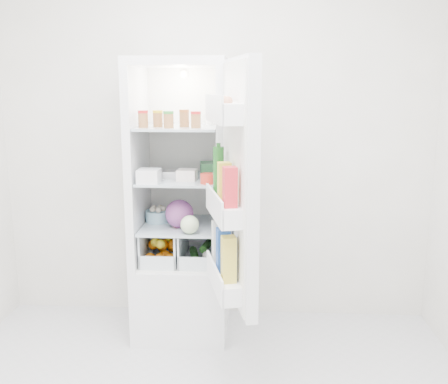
# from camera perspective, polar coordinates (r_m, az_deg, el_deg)

# --- Properties ---
(room_walls) EXTENTS (3.02, 3.02, 2.61)m
(room_walls) POSITION_cam_1_polar(r_m,az_deg,el_deg) (1.96, -4.56, 10.84)
(room_walls) COLOR beige
(room_walls) RESTS_ON ground
(refrigerator) EXTENTS (0.60, 0.60, 1.80)m
(refrigerator) POSITION_cam_1_polar(r_m,az_deg,el_deg) (3.37, -4.73, -4.74)
(refrigerator) COLOR silver
(refrigerator) RESTS_ON ground
(shelf_low) EXTENTS (0.49, 0.53, 0.01)m
(shelf_low) POSITION_cam_1_polar(r_m,az_deg,el_deg) (3.29, -4.90, -3.80)
(shelf_low) COLOR #A5B5C1
(shelf_low) RESTS_ON refrigerator
(shelf_mid) EXTENTS (0.49, 0.53, 0.02)m
(shelf_mid) POSITION_cam_1_polar(r_m,az_deg,el_deg) (3.22, -5.00, 1.52)
(shelf_mid) COLOR #A5B5C1
(shelf_mid) RESTS_ON refrigerator
(shelf_top) EXTENTS (0.49, 0.53, 0.02)m
(shelf_top) POSITION_cam_1_polar(r_m,az_deg,el_deg) (3.17, -5.11, 7.40)
(shelf_top) COLOR #A5B5C1
(shelf_top) RESTS_ON refrigerator
(crisper_left) EXTENTS (0.23, 0.46, 0.22)m
(crisper_left) POSITION_cam_1_polar(r_m,az_deg,el_deg) (3.34, -6.95, -5.90)
(crisper_left) COLOR silver
(crisper_left) RESTS_ON refrigerator
(crisper_right) EXTENTS (0.23, 0.46, 0.22)m
(crisper_right) POSITION_cam_1_polar(r_m,az_deg,el_deg) (3.31, -2.75, -6.02)
(crisper_right) COLOR silver
(crisper_right) RESTS_ON refrigerator
(condiment_jars) EXTENTS (0.38, 0.16, 0.08)m
(condiment_jars) POSITION_cam_1_polar(r_m,az_deg,el_deg) (3.06, -6.20, 8.15)
(condiment_jars) COLOR #B21919
(condiment_jars) RESTS_ON shelf_top
(squeeze_bottle) EXTENTS (0.07, 0.07, 0.17)m
(squeeze_bottle) POSITION_cam_1_polar(r_m,az_deg,el_deg) (3.26, -1.65, 9.20)
(squeeze_bottle) COLOR white
(squeeze_bottle) RESTS_ON shelf_top
(tub_white) EXTENTS (0.13, 0.13, 0.08)m
(tub_white) POSITION_cam_1_polar(r_m,az_deg,el_deg) (3.05, -8.57, 1.82)
(tub_white) COLOR white
(tub_white) RESTS_ON shelf_mid
(tub_cream) EXTENTS (0.12, 0.12, 0.07)m
(tub_cream) POSITION_cam_1_polar(r_m,az_deg,el_deg) (3.11, -4.24, 1.97)
(tub_cream) COLOR white
(tub_cream) RESTS_ON shelf_mid
(tin_red) EXTENTS (0.12, 0.12, 0.06)m
(tin_red) POSITION_cam_1_polar(r_m,az_deg,el_deg) (3.00, -1.86, 1.55)
(tin_red) COLOR red
(tin_red) RESTS_ON shelf_mid
(foil_tray) EXTENTS (0.19, 0.15, 0.04)m
(foil_tray) POSITION_cam_1_polar(r_m,az_deg,el_deg) (3.23, -6.13, 2.08)
(foil_tray) COLOR silver
(foil_tray) RESTS_ON shelf_mid
(tub_green) EXTENTS (0.13, 0.16, 0.08)m
(tub_green) POSITION_cam_1_polar(r_m,az_deg,el_deg) (3.31, -1.79, 2.70)
(tub_green) COLOR #419150
(tub_green) RESTS_ON shelf_mid
(red_cabbage) EXTENTS (0.18, 0.18, 0.18)m
(red_cabbage) POSITION_cam_1_polar(r_m,az_deg,el_deg) (3.19, -5.12, -2.48)
(red_cabbage) COLOR #5B2162
(red_cabbage) RESTS_ON shelf_low
(bell_pepper) EXTENTS (0.10, 0.10, 0.10)m
(bell_pepper) POSITION_cam_1_polar(r_m,az_deg,el_deg) (3.20, -5.35, -3.16)
(bell_pepper) COLOR red
(bell_pepper) RESTS_ON shelf_low
(mushroom_bowl) EXTENTS (0.19, 0.19, 0.07)m
(mushroom_bowl) POSITION_cam_1_polar(r_m,az_deg,el_deg) (3.35, -7.57, -2.74)
(mushroom_bowl) COLOR #98CCE3
(mushroom_bowl) RESTS_ON shelf_low
(salad_bag) EXTENTS (0.11, 0.11, 0.11)m
(salad_bag) POSITION_cam_1_polar(r_m,az_deg,el_deg) (3.06, -3.94, -3.74)
(salad_bag) COLOR beige
(salad_bag) RESTS_ON shelf_low
(citrus_pile) EXTENTS (0.20, 0.31, 0.16)m
(citrus_pile) POSITION_cam_1_polar(r_m,az_deg,el_deg) (3.33, -6.97, -6.50)
(citrus_pile) COLOR orange
(citrus_pile) RESTS_ON refrigerator
(veg_pile) EXTENTS (0.16, 0.30, 0.10)m
(veg_pile) POSITION_cam_1_polar(r_m,az_deg,el_deg) (3.32, -2.66, -6.80)
(veg_pile) COLOR #194617
(veg_pile) RESTS_ON refrigerator
(fridge_door) EXTENTS (0.30, 0.60, 1.30)m
(fridge_door) POSITION_cam_1_polar(r_m,az_deg,el_deg) (2.62, 1.25, 0.14)
(fridge_door) COLOR silver
(fridge_door) RESTS_ON refrigerator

